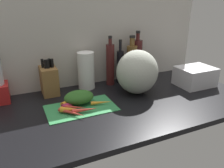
% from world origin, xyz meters
% --- Properties ---
extents(ground_plane, '(1.70, 0.80, 0.03)m').
position_xyz_m(ground_plane, '(0.00, 0.00, -0.01)').
color(ground_plane, black).
extents(wall_back, '(1.70, 0.03, 0.60)m').
position_xyz_m(wall_back, '(0.00, 0.39, 0.30)').
color(wall_back, '#BCB7AD').
rests_on(wall_back, ground_plane).
extents(cutting_board, '(0.39, 0.23, 0.01)m').
position_xyz_m(cutting_board, '(-0.21, 0.01, 0.00)').
color(cutting_board, '#338C4C').
rests_on(cutting_board, ground_plane).
extents(carrot_0, '(0.17, 0.08, 0.03)m').
position_xyz_m(carrot_0, '(-0.23, 0.05, 0.02)').
color(carrot_0, '#B2264C').
rests_on(carrot_0, cutting_board).
extents(carrot_1, '(0.13, 0.09, 0.03)m').
position_xyz_m(carrot_1, '(-0.27, -0.03, 0.02)').
color(carrot_1, orange).
rests_on(carrot_1, cutting_board).
extents(carrot_2, '(0.12, 0.05, 0.02)m').
position_xyz_m(carrot_2, '(-0.09, -0.00, 0.02)').
color(carrot_2, orange).
rests_on(carrot_2, cutting_board).
extents(carrot_3, '(0.14, 0.05, 0.03)m').
position_xyz_m(carrot_3, '(-0.21, -0.05, 0.02)').
color(carrot_3, red).
rests_on(carrot_3, cutting_board).
extents(carrot_4, '(0.13, 0.14, 0.02)m').
position_xyz_m(carrot_4, '(-0.28, -0.05, 0.02)').
color(carrot_4, red).
rests_on(carrot_4, cutting_board).
extents(carrot_5, '(0.15, 0.10, 0.03)m').
position_xyz_m(carrot_5, '(-0.25, 0.08, 0.03)').
color(carrot_5, orange).
rests_on(carrot_5, cutting_board).
extents(carrot_6, '(0.12, 0.08, 0.03)m').
position_xyz_m(carrot_6, '(-0.26, 0.00, 0.02)').
color(carrot_6, red).
rests_on(carrot_6, cutting_board).
extents(carrot_greens_pile, '(0.17, 0.13, 0.07)m').
position_xyz_m(carrot_greens_pile, '(-0.21, 0.07, 0.04)').
color(carrot_greens_pile, '#2D6023').
rests_on(carrot_greens_pile, cutting_board).
extents(winter_squash, '(0.27, 0.26, 0.28)m').
position_xyz_m(winter_squash, '(0.19, 0.08, 0.14)').
color(winter_squash, '#B2B7A8').
rests_on(winter_squash, ground_plane).
extents(knife_block, '(0.10, 0.15, 0.23)m').
position_xyz_m(knife_block, '(-0.33, 0.30, 0.09)').
color(knife_block, brown).
rests_on(knife_block, ground_plane).
extents(paper_towel_roll, '(0.11, 0.11, 0.25)m').
position_xyz_m(paper_towel_roll, '(-0.08, 0.30, 0.13)').
color(paper_towel_roll, white).
rests_on(paper_towel_roll, ground_plane).
extents(bottle_0, '(0.06, 0.06, 0.35)m').
position_xyz_m(bottle_0, '(0.09, 0.29, 0.15)').
color(bottle_0, '#471919').
rests_on(bottle_0, ground_plane).
extents(bottle_1, '(0.05, 0.05, 0.32)m').
position_xyz_m(bottle_1, '(0.18, 0.30, 0.13)').
color(bottle_1, black).
rests_on(bottle_1, ground_plane).
extents(bottle_2, '(0.08, 0.08, 0.34)m').
position_xyz_m(bottle_2, '(0.26, 0.28, 0.14)').
color(bottle_2, brown).
rests_on(bottle_2, ground_plane).
extents(bottle_3, '(0.07, 0.07, 0.36)m').
position_xyz_m(bottle_3, '(0.33, 0.32, 0.15)').
color(bottle_3, '#471919').
rests_on(bottle_3, ground_plane).
extents(dish_rack, '(0.25, 0.20, 0.13)m').
position_xyz_m(dish_rack, '(0.64, 0.02, 0.07)').
color(dish_rack, silver).
rests_on(dish_rack, ground_plane).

